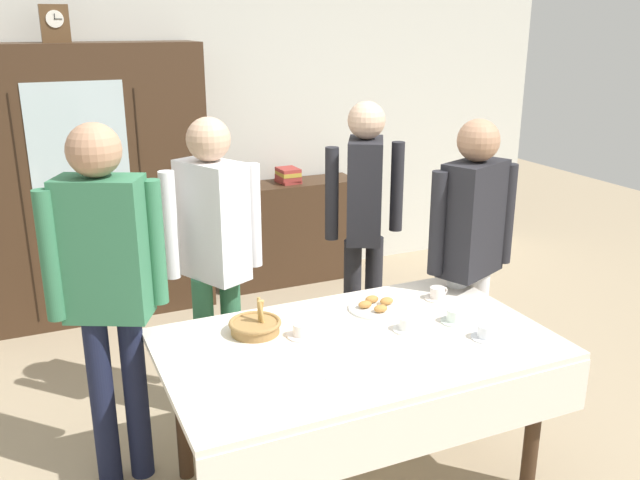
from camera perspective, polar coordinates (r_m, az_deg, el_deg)
The scene contains 20 objects.
ground_plane at distance 3.58m, azimuth 1.37°, elevation -17.85°, with size 12.00×12.00×0.00m, color tan.
back_wall at distance 5.47m, azimuth -10.68°, elevation 9.82°, with size 6.40×0.10×2.70m, color silver.
dining_table at distance 3.06m, azimuth 3.38°, elevation -10.32°, with size 1.71×1.03×0.74m.
wall_cabinet at distance 5.11m, azimuth -19.49°, elevation 4.31°, with size 1.76×0.46×1.96m.
mantel_clock at distance 4.98m, azimuth -21.40°, elevation 16.59°, with size 0.18×0.11×0.24m.
bookshelf_low at distance 5.65m, azimuth -2.62°, elevation 0.68°, with size 1.14×0.35×0.84m.
book_stack at distance 5.52m, azimuth -2.69°, elevation 5.44°, with size 0.18×0.21×0.12m.
tea_cup_mid_right at distance 3.51m, azimuth 9.86°, elevation -4.48°, with size 0.13×0.13×0.06m.
tea_cup_mid_left at distance 3.14m, azimuth 7.34°, elevation -7.10°, with size 0.13×0.13×0.06m.
tea_cup_near_right at distance 3.13m, azimuth 13.80°, elevation -7.61°, with size 0.13×0.13×0.06m.
tea_cup_front_edge at distance 3.06m, azimuth -1.56°, elevation -7.65°, with size 0.13×0.13×0.06m.
tea_cup_far_left at distance 3.26m, azimuth 11.27°, elevation -6.36°, with size 0.13×0.13×0.06m.
bread_basket at distance 3.11m, azimuth -5.46°, elevation -7.19°, with size 0.24×0.24×0.16m.
pastry_plate at distance 3.35m, azimuth 4.78°, elevation -5.58°, with size 0.28×0.28×0.05m.
spoon_far_right at distance 2.76m, azimuth 2.02°, elevation -11.26°, with size 0.12×0.02×0.01m.
spoon_mid_right at distance 2.93m, azimuth 2.19°, elevation -9.40°, with size 0.12×0.02×0.01m.
person_beside_shelf at distance 3.67m, azimuth 12.60°, elevation -0.00°, with size 0.52×0.33×1.63m.
person_by_cabinet at distance 4.11m, azimuth 3.77°, elevation 2.60°, with size 0.52×0.41×1.65m.
person_behind_table_right at distance 3.09m, azimuth -17.49°, elevation -2.79°, with size 0.52×0.34×1.70m.
person_behind_table_left at distance 3.54m, azimuth -8.93°, elevation -0.19°, with size 0.52×0.41×1.65m.
Camera 1 is at (-1.26, -2.62, 2.09)m, focal length 38.08 mm.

